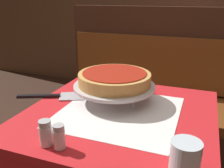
# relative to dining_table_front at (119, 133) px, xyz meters

# --- Properties ---
(dining_table_front) EXTENTS (0.74, 0.74, 0.74)m
(dining_table_front) POSITION_rel_dining_table_front_xyz_m (0.00, 0.00, 0.00)
(dining_table_front) COLOR red
(dining_table_front) RESTS_ON ground_plane
(dining_table_rear) EXTENTS (0.76, 0.76, 0.74)m
(dining_table_rear) POSITION_rel_dining_table_front_xyz_m (0.12, 1.66, 0.00)
(dining_table_rear) COLOR red
(dining_table_rear) RESTS_ON ground_plane
(booth_bench) EXTENTS (1.69, 0.53, 1.10)m
(booth_bench) POSITION_rel_dining_table_front_xyz_m (0.14, 0.77, -0.31)
(booth_bench) COLOR #3D2316
(booth_bench) RESTS_ON ground_plane
(pizza_pan_stand) EXTENTS (0.35, 0.35, 0.07)m
(pizza_pan_stand) POSITION_rel_dining_table_front_xyz_m (-0.06, 0.10, 0.16)
(pizza_pan_stand) COLOR #ADADB2
(pizza_pan_stand) RESTS_ON dining_table_front
(deep_dish_pizza) EXTENTS (0.31, 0.31, 0.06)m
(deep_dish_pizza) POSITION_rel_dining_table_front_xyz_m (-0.06, 0.10, 0.20)
(deep_dish_pizza) COLOR tan
(deep_dish_pizza) RESTS_ON pizza_pan_stand
(pizza_server) EXTENTS (0.30, 0.18, 0.01)m
(pizza_server) POSITION_rel_dining_table_front_xyz_m (-0.33, 0.04, 0.10)
(pizza_server) COLOR #BCBCC1
(pizza_server) RESTS_ON dining_table_front
(water_glass_near) EXTENTS (0.08, 0.08, 0.10)m
(water_glass_near) POSITION_rel_dining_table_front_xyz_m (0.28, -0.29, 0.15)
(water_glass_near) COLOR silver
(water_glass_near) RESTS_ON dining_table_front
(salt_shaker) EXTENTS (0.04, 0.04, 0.08)m
(salt_shaker) POSITION_rel_dining_table_front_xyz_m (-0.14, -0.30, 0.14)
(salt_shaker) COLOR silver
(salt_shaker) RESTS_ON dining_table_front
(pepper_shaker) EXTENTS (0.04, 0.04, 0.08)m
(pepper_shaker) POSITION_rel_dining_table_front_xyz_m (-0.09, -0.30, 0.14)
(pepper_shaker) COLOR silver
(pepper_shaker) RESTS_ON dining_table_front
(condiment_caddy) EXTENTS (0.13, 0.13, 0.16)m
(condiment_caddy) POSITION_rel_dining_table_front_xyz_m (0.01, 1.71, 0.14)
(condiment_caddy) COLOR black
(condiment_caddy) RESTS_ON dining_table_rear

